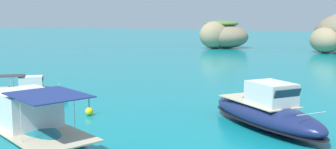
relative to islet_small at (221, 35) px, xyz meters
name	(u,v)px	position (x,y,z in m)	size (l,w,h in m)	color
islet_small	(221,35)	(0.00, 0.00, 0.00)	(12.17, 12.28, 6.14)	#9E8966
motorboat_charcoal	(28,92)	(5.18, -60.74, -2.26)	(6.18, 5.79, 2.05)	#2D2D33
motorboat_navy	(266,112)	(24.27, -60.09, -1.96)	(9.41, 8.17, 2.84)	navy
motorboat_teal	(31,140)	(16.28, -70.98, -1.80)	(11.65, 7.18, 3.50)	#19727A
channel_buoy	(89,111)	(12.89, -62.60, -2.58)	(0.56, 0.56, 1.48)	yellow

